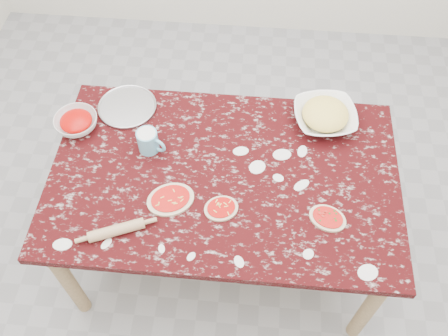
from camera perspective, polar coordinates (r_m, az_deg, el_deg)
ground at (r=2.85m, az=-0.00°, el=-9.29°), size 4.00×4.00×0.00m
worktable at (r=2.27m, az=-0.00°, el=-1.93°), size 1.60×1.00×0.75m
pizza_tray at (r=2.50m, az=-11.37°, el=7.09°), size 0.34×0.34×0.01m
sauce_bowl at (r=2.46m, az=-17.05°, el=5.15°), size 0.23×0.23×0.07m
cheese_bowl at (r=2.42m, az=11.82°, el=5.95°), size 0.35×0.35×0.07m
flour_mug at (r=2.27m, az=-8.91°, el=3.17°), size 0.14×0.10×0.11m
pizza_left at (r=2.13m, az=-6.34°, el=-3.70°), size 0.26×0.24×0.02m
pizza_mid at (r=2.10m, az=-0.34°, el=-4.80°), size 0.19×0.17×0.02m
pizza_right at (r=2.12m, az=12.15°, el=-5.82°), size 0.20×0.18×0.02m
rolling_pin at (r=2.08m, az=-12.61°, el=-7.19°), size 0.24×0.14×0.05m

